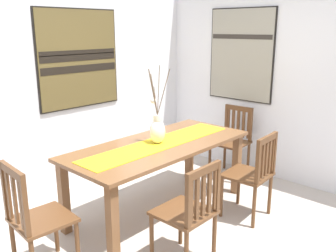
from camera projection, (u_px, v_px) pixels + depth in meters
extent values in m
cube|color=#B2A89E|center=(193.00, 236.00, 3.44)|extent=(6.40, 6.40, 0.03)
cube|color=silver|center=(71.00, 74.00, 4.30)|extent=(6.40, 0.12, 2.70)
cube|color=silver|center=(292.00, 73.00, 4.41)|extent=(0.12, 6.40, 2.70)
cube|color=brown|center=(160.00, 145.00, 3.72)|extent=(1.99, 0.86, 0.03)
cube|color=brown|center=(113.00, 224.00, 2.94)|extent=(0.08, 0.08, 0.71)
cube|color=brown|center=(237.00, 164.00, 4.24)|extent=(0.08, 0.08, 0.71)
cube|color=brown|center=(64.00, 198.00, 3.40)|extent=(0.08, 0.08, 0.71)
cube|color=brown|center=(189.00, 151.00, 4.70)|extent=(0.08, 0.08, 0.71)
cube|color=gold|center=(160.00, 143.00, 3.72)|extent=(1.83, 0.36, 0.01)
ellipsoid|color=silver|center=(158.00, 132.00, 3.70)|extent=(0.17, 0.15, 0.24)
cylinder|color=silver|center=(157.00, 118.00, 3.66)|extent=(0.08, 0.08, 0.06)
cylinder|color=brown|center=(153.00, 92.00, 3.60)|extent=(0.05, 0.09, 0.46)
cylinder|color=brown|center=(164.00, 92.00, 3.65)|extent=(0.17, 0.02, 0.45)
cylinder|color=brown|center=(154.00, 95.00, 3.56)|extent=(0.11, 0.02, 0.42)
cylinder|color=brown|center=(156.00, 101.00, 3.64)|extent=(0.02, 0.07, 0.28)
cylinder|color=brown|center=(159.00, 90.00, 3.62)|extent=(0.07, 0.04, 0.49)
sphere|color=white|center=(153.00, 100.00, 3.64)|extent=(0.06, 0.06, 0.06)
cube|color=brown|center=(247.00, 175.00, 3.69)|extent=(0.45, 0.45, 0.03)
cylinder|color=brown|center=(221.00, 197.00, 3.73)|extent=(0.04, 0.04, 0.43)
cylinder|color=brown|center=(239.00, 185.00, 4.00)|extent=(0.04, 0.04, 0.43)
cylinder|color=brown|center=(254.00, 207.00, 3.51)|extent=(0.04, 0.04, 0.43)
cylinder|color=brown|center=(270.00, 194.00, 3.78)|extent=(0.04, 0.04, 0.43)
cube|color=brown|center=(258.00, 162.00, 3.39)|extent=(0.04, 0.04, 0.43)
cube|color=brown|center=(274.00, 152.00, 3.66)|extent=(0.04, 0.04, 0.43)
cube|color=brown|center=(268.00, 139.00, 3.47)|extent=(0.38, 0.06, 0.06)
cube|color=brown|center=(259.00, 163.00, 3.41)|extent=(0.04, 0.02, 0.34)
cube|color=brown|center=(263.00, 161.00, 3.47)|extent=(0.04, 0.02, 0.34)
cube|color=brown|center=(266.00, 159.00, 3.52)|extent=(0.04, 0.02, 0.34)
cube|color=brown|center=(270.00, 157.00, 3.58)|extent=(0.04, 0.02, 0.34)
cube|color=brown|center=(273.00, 155.00, 3.64)|extent=(0.04, 0.02, 0.34)
cube|color=brown|center=(230.00, 143.00, 4.72)|extent=(0.43, 0.43, 0.03)
cylinder|color=brown|center=(234.00, 167.00, 4.54)|extent=(0.04, 0.04, 0.43)
cylinder|color=brown|center=(210.00, 160.00, 4.76)|extent=(0.04, 0.04, 0.43)
cylinder|color=brown|center=(248.00, 159.00, 4.80)|extent=(0.04, 0.04, 0.43)
cylinder|color=brown|center=(225.00, 153.00, 5.03)|extent=(0.04, 0.04, 0.43)
cube|color=brown|center=(251.00, 125.00, 4.69)|extent=(0.04, 0.04, 0.44)
cube|color=brown|center=(227.00, 120.00, 4.92)|extent=(0.04, 0.04, 0.44)
cube|color=brown|center=(239.00, 108.00, 4.75)|extent=(0.04, 0.38, 0.06)
cube|color=brown|center=(249.00, 126.00, 4.71)|extent=(0.02, 0.04, 0.35)
cube|color=brown|center=(243.00, 125.00, 4.76)|extent=(0.02, 0.04, 0.35)
cube|color=brown|center=(238.00, 124.00, 4.81)|extent=(0.02, 0.04, 0.35)
cube|color=brown|center=(233.00, 123.00, 4.85)|extent=(0.02, 0.04, 0.35)
cube|color=brown|center=(228.00, 122.00, 4.90)|extent=(0.02, 0.04, 0.35)
cube|color=brown|center=(184.00, 212.00, 2.94)|extent=(0.42, 0.42, 0.03)
cylinder|color=brown|center=(152.00, 239.00, 2.99)|extent=(0.04, 0.04, 0.43)
cylinder|color=brown|center=(181.00, 222.00, 3.24)|extent=(0.04, 0.04, 0.43)
cylinder|color=brown|center=(214.00, 237.00, 3.01)|extent=(0.04, 0.04, 0.43)
cube|color=brown|center=(188.00, 201.00, 2.63)|extent=(0.04, 0.04, 0.43)
cube|color=brown|center=(217.00, 186.00, 2.89)|extent=(0.04, 0.04, 0.43)
cube|color=brown|center=(204.00, 171.00, 2.71)|extent=(0.38, 0.03, 0.06)
cube|color=brown|center=(191.00, 202.00, 2.65)|extent=(0.04, 0.02, 0.34)
cube|color=brown|center=(197.00, 199.00, 2.71)|extent=(0.04, 0.02, 0.34)
cube|color=brown|center=(203.00, 195.00, 2.76)|extent=(0.04, 0.02, 0.34)
cube|color=brown|center=(209.00, 192.00, 2.82)|extent=(0.04, 0.02, 0.34)
cube|color=brown|center=(215.00, 189.00, 2.87)|extent=(0.04, 0.02, 0.34)
cube|color=brown|center=(43.00, 220.00, 2.83)|extent=(0.45, 0.45, 0.03)
cylinder|color=brown|center=(56.00, 229.00, 3.13)|extent=(0.04, 0.04, 0.43)
cylinder|color=brown|center=(78.00, 246.00, 2.88)|extent=(0.04, 0.04, 0.43)
cylinder|color=brown|center=(13.00, 245.00, 2.90)|extent=(0.04, 0.04, 0.43)
cube|color=brown|center=(5.00, 190.00, 2.77)|extent=(0.04, 0.04, 0.47)
cube|color=brown|center=(25.00, 206.00, 2.51)|extent=(0.04, 0.04, 0.47)
cube|color=brown|center=(12.00, 171.00, 2.59)|extent=(0.06, 0.38, 0.06)
cube|color=brown|center=(9.00, 195.00, 2.72)|extent=(0.02, 0.04, 0.38)
cube|color=brown|center=(15.00, 200.00, 2.64)|extent=(0.02, 0.04, 0.38)
cube|color=brown|center=(21.00, 205.00, 2.56)|extent=(0.02, 0.04, 0.38)
cube|color=black|center=(79.00, 59.00, 4.27)|extent=(1.08, 0.04, 1.13)
cube|color=brown|center=(80.00, 59.00, 4.25)|extent=(1.05, 0.01, 1.10)
cube|color=black|center=(80.00, 57.00, 4.25)|extent=(1.02, 0.00, 0.08)
cube|color=black|center=(80.00, 52.00, 4.23)|extent=(1.02, 0.00, 0.05)
cube|color=black|center=(81.00, 69.00, 4.28)|extent=(1.02, 0.00, 0.08)
cube|color=black|center=(241.00, 55.00, 4.76)|extent=(0.04, 0.93, 1.18)
cube|color=gray|center=(240.00, 55.00, 4.75)|extent=(0.01, 0.90, 1.15)
cube|color=#2D2823|center=(241.00, 37.00, 4.69)|extent=(0.00, 0.87, 0.06)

